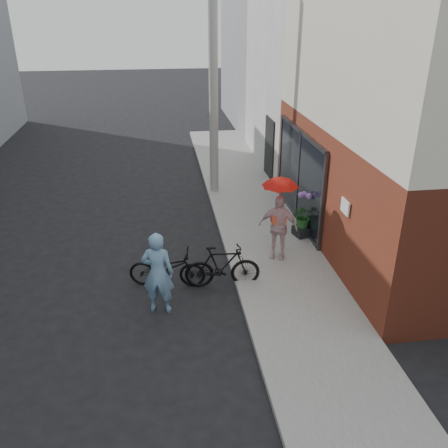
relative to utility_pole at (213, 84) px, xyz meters
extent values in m
plane|color=black|center=(-1.10, -6.00, -3.50)|extent=(80.00, 80.00, 0.00)
cube|color=gray|center=(1.00, -4.00, -3.44)|extent=(2.20, 24.00, 0.12)
cube|color=#9E9E99|center=(-0.16, -4.00, -3.44)|extent=(0.12, 24.00, 0.12)
cube|color=black|center=(2.06, -2.50, -2.14)|extent=(0.06, 3.80, 2.40)
cube|color=white|center=(2.06, -5.80, -1.68)|extent=(0.04, 0.40, 0.30)
cube|color=silver|center=(6.10, 3.00, 0.00)|extent=(8.00, 6.00, 7.00)
cube|color=gray|center=(6.10, 10.00, 0.00)|extent=(8.00, 8.00, 7.00)
cylinder|color=#9E9E99|center=(0.00, 0.00, 0.00)|extent=(0.28, 0.28, 7.00)
imported|color=#6C9BC1|center=(-1.87, -6.35, -2.63)|extent=(0.71, 0.54, 1.74)
imported|color=black|center=(-1.69, -5.42, -3.06)|extent=(1.75, 0.89, 0.88)
imported|color=black|center=(-0.50, -5.62, -3.01)|extent=(1.66, 0.56, 0.99)
imported|color=beige|center=(0.95, -4.67, -2.59)|extent=(1.00, 0.73, 1.57)
imported|color=red|center=(0.95, -4.67, -1.46)|extent=(0.80, 0.80, 0.70)
cube|color=black|center=(1.90, -3.63, -3.27)|extent=(0.53, 0.53, 0.23)
imported|color=#265F26|center=(1.90, -3.63, -2.83)|extent=(0.57, 0.49, 0.63)
camera|label=1|loc=(-1.70, -14.45, 2.13)|focal=38.00mm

